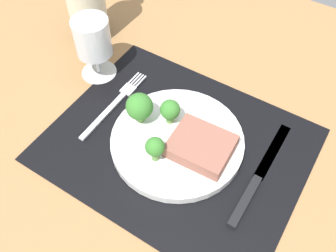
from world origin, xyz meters
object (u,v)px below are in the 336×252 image
object	(u,v)px
steak	(200,147)
wine_glass	(93,41)
plate	(177,141)
fork	(115,104)
knife	(256,180)

from	to	relation	value
steak	wine_glass	xyz separation A→B (cm)	(-27.68, 7.21, 5.12)
plate	steak	xyz separation A→B (cm)	(4.60, -0.28, 2.02)
wine_glass	fork	bearing A→B (deg)	-33.75
plate	fork	size ratio (longest dim) A/B	1.21
plate	wine_glass	size ratio (longest dim) A/B	1.81
steak	plate	bearing A→B (deg)	176.56
knife	wine_glass	distance (cm)	39.27
plate	wine_glass	xyz separation A→B (cm)	(-23.09, 6.93, 7.14)
plate	fork	bearing A→B (deg)	174.53
plate	wine_glass	bearing A→B (deg)	163.28
wine_glass	knife	bearing A→B (deg)	-9.57
fork	plate	bearing A→B (deg)	-7.39
steak	knife	size ratio (longest dim) A/B	0.44
plate	knife	size ratio (longest dim) A/B	1.01
knife	plate	bearing A→B (deg)	-175.58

